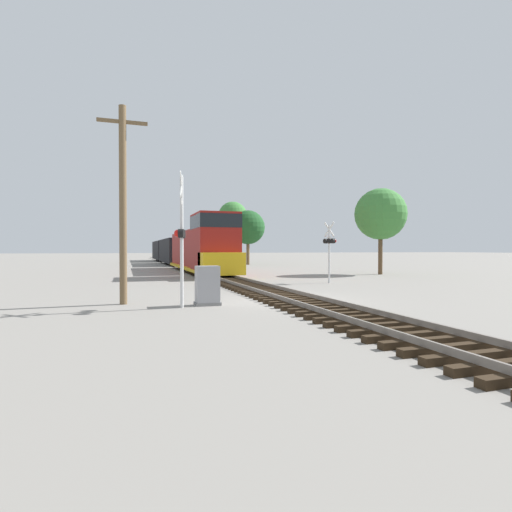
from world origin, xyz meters
TOP-DOWN VIEW (x-y plane):
  - ground_plane at (0.00, 0.00)m, footprint 400.00×400.00m
  - rail_track_bed at (0.00, -0.00)m, footprint 2.60×160.00m
  - freight_train at (0.00, 34.48)m, footprint 2.98×51.47m
  - crossing_signal_near at (-4.38, -0.90)m, footprint 0.50×1.01m
  - crossing_signal_far at (5.60, 6.65)m, footprint 0.48×1.02m
  - relay_cabinet at (-3.37, -0.55)m, footprint 0.92×0.65m
  - utility_pole at (-6.31, 0.68)m, footprint 1.80×0.27m
  - tree_far_right at (13.53, 12.68)m, footprint 4.17×4.17m
  - tree_mid_background at (9.23, 35.46)m, footprint 4.50×4.50m
  - tree_deep_background at (9.37, 43.80)m, footprint 4.42×4.42m

SIDE VIEW (x-z plane):
  - ground_plane at x=0.00m, z-range 0.00..0.00m
  - rail_track_bed at x=0.00m, z-range -0.02..0.29m
  - relay_cabinet at x=-3.37m, z-range -0.01..1.43m
  - freight_train at x=0.00m, z-range -0.42..4.23m
  - crossing_signal_far at x=5.60m, z-range 0.49..4.21m
  - crossing_signal_near at x=-4.38m, z-range 0.20..4.94m
  - utility_pole at x=-6.31m, z-range 0.14..7.53m
  - tree_far_right at x=13.53m, z-range 1.40..8.39m
  - tree_mid_background at x=9.23m, z-range 1.33..8.52m
  - tree_deep_background at x=9.37m, z-range 2.37..11.66m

